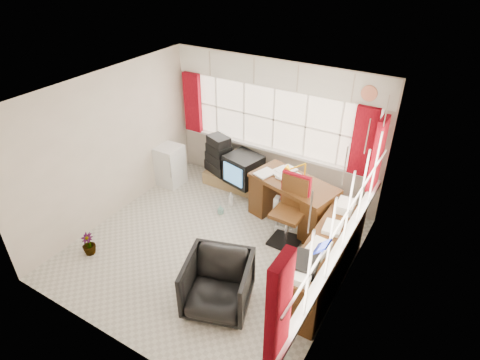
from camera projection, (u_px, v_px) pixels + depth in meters
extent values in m
plane|color=beige|center=(213.00, 248.00, 6.32)|extent=(4.00, 4.00, 0.00)
plane|color=beige|center=(274.00, 130.00, 7.13)|extent=(4.00, 0.00, 4.00)
plane|color=beige|center=(102.00, 267.00, 4.21)|extent=(4.00, 0.00, 4.00)
plane|color=beige|center=(109.00, 147.00, 6.54)|extent=(0.00, 4.00, 4.00)
plane|color=beige|center=(348.00, 226.00, 4.79)|extent=(0.00, 4.00, 4.00)
plane|color=white|center=(206.00, 96.00, 5.01)|extent=(4.00, 4.00, 0.00)
plane|color=#F8E2C4|center=(274.00, 120.00, 7.01)|extent=(3.60, 0.00, 3.60)
cube|color=white|center=(271.00, 150.00, 7.28)|extent=(3.70, 0.12, 0.05)
cube|color=white|center=(216.00, 107.00, 7.52)|extent=(0.03, 0.02, 1.10)
cube|color=white|center=(244.00, 113.00, 7.26)|extent=(0.03, 0.02, 1.10)
cube|color=white|center=(274.00, 120.00, 7.00)|extent=(0.03, 0.02, 1.10)
cube|color=white|center=(305.00, 127.00, 6.74)|extent=(0.03, 0.02, 1.10)
cube|color=white|center=(340.00, 135.00, 6.48)|extent=(0.03, 0.02, 1.10)
plane|color=#F8E2C4|center=(349.00, 212.00, 4.70)|extent=(0.00, 3.60, 3.60)
cube|color=white|center=(339.00, 248.00, 5.02)|extent=(0.12, 3.70, 0.05)
cube|color=white|center=(308.00, 275.00, 3.83)|extent=(0.02, 0.03, 1.10)
cube|color=white|center=(330.00, 240.00, 4.26)|extent=(0.02, 0.03, 1.10)
cube|color=white|center=(348.00, 211.00, 4.70)|extent=(0.02, 0.03, 1.10)
cube|color=white|center=(363.00, 188.00, 5.14)|extent=(0.02, 0.03, 1.10)
cube|color=white|center=(375.00, 167.00, 5.58)|extent=(0.02, 0.03, 1.10)
cube|color=maroon|center=(193.00, 103.00, 7.68)|extent=(0.35, 0.10, 1.15)
cube|color=maroon|center=(363.00, 142.00, 6.25)|extent=(0.35, 0.10, 1.15)
cube|color=maroon|center=(378.00, 154.00, 5.90)|extent=(0.10, 0.35, 1.15)
cube|color=maroon|center=(279.00, 308.00, 3.49)|extent=(0.10, 0.35, 1.15)
cube|color=white|center=(275.00, 75.00, 6.57)|extent=(3.95, 0.08, 0.48)
cube|color=white|center=(358.00, 151.00, 4.28)|extent=(0.08, 3.95, 0.48)
cube|color=#5A3415|center=(294.00, 183.00, 6.47)|extent=(1.55, 1.04, 0.07)
cube|color=#5A3415|center=(268.00, 191.00, 7.02)|extent=(0.48, 0.70, 0.75)
cube|color=#5A3415|center=(319.00, 218.00, 6.36)|extent=(0.48, 0.70, 0.75)
cube|color=white|center=(294.00, 181.00, 6.45)|extent=(0.32, 0.38, 0.02)
cube|color=white|center=(294.00, 181.00, 6.45)|extent=(0.32, 0.38, 0.02)
cube|color=white|center=(294.00, 181.00, 6.45)|extent=(0.32, 0.38, 0.02)
cube|color=white|center=(294.00, 180.00, 6.44)|extent=(0.32, 0.38, 0.02)
cube|color=white|center=(294.00, 180.00, 6.44)|extent=(0.32, 0.38, 0.02)
cube|color=white|center=(294.00, 180.00, 6.44)|extent=(0.32, 0.38, 0.02)
cylinder|color=yellow|center=(303.00, 186.00, 6.33)|extent=(0.10, 0.10, 0.02)
cylinder|color=yellow|center=(304.00, 175.00, 6.22)|extent=(0.02, 0.02, 0.39)
cone|color=yellow|center=(305.00, 167.00, 6.14)|extent=(0.15, 0.12, 0.16)
cube|color=black|center=(286.00, 241.00, 6.43)|extent=(0.49, 0.49, 0.04)
cylinder|color=silver|center=(287.00, 228.00, 6.30)|extent=(0.06, 0.06, 0.55)
cube|color=#5A3415|center=(288.00, 214.00, 6.15)|extent=(0.48, 0.46, 0.06)
cube|color=#5A3415|center=(296.00, 191.00, 6.17)|extent=(0.43, 0.06, 0.53)
cube|color=maroon|center=(296.00, 190.00, 6.15)|extent=(0.47, 0.07, 0.55)
imported|color=black|center=(218.00, 284.00, 5.15)|extent=(1.04, 1.06, 0.77)
cube|color=white|center=(288.00, 228.00, 6.67)|extent=(0.42, 0.20, 0.08)
cube|color=white|center=(278.00, 211.00, 6.57)|extent=(0.04, 0.12, 0.52)
cube|color=white|center=(282.00, 212.00, 6.55)|extent=(0.04, 0.12, 0.52)
cube|color=white|center=(285.00, 213.00, 6.53)|extent=(0.04, 0.12, 0.52)
cube|color=white|center=(289.00, 214.00, 6.51)|extent=(0.04, 0.12, 0.52)
cube|color=white|center=(292.00, 215.00, 6.49)|extent=(0.04, 0.12, 0.52)
cube|color=white|center=(296.00, 216.00, 6.46)|extent=(0.04, 0.12, 0.52)
cube|color=white|center=(299.00, 217.00, 6.44)|extent=(0.04, 0.12, 0.52)
cube|color=#5A3415|center=(325.00, 262.00, 5.52)|extent=(0.50, 2.00, 0.75)
cube|color=white|center=(302.00, 275.00, 4.72)|extent=(0.24, 0.32, 0.10)
cube|color=white|center=(319.00, 249.00, 5.11)|extent=(0.24, 0.32, 0.10)
cube|color=white|center=(333.00, 226.00, 5.50)|extent=(0.24, 0.32, 0.10)
cube|color=white|center=(345.00, 207.00, 5.89)|extent=(0.24, 0.32, 0.10)
cube|color=black|center=(305.00, 264.00, 4.86)|extent=(0.36, 0.43, 0.13)
cube|color=#A88654|center=(239.00, 182.00, 7.75)|extent=(1.40, 0.50, 0.25)
cube|color=black|center=(244.00, 169.00, 7.38)|extent=(0.71, 0.67, 0.54)
cube|color=#468AC7|center=(233.00, 175.00, 7.21)|extent=(0.45, 0.13, 0.37)
cube|color=black|center=(219.00, 167.00, 7.80)|extent=(0.64, 0.52, 0.20)
cube|color=black|center=(219.00, 158.00, 7.70)|extent=(0.59, 0.49, 0.19)
cube|color=black|center=(219.00, 149.00, 7.60)|extent=(0.54, 0.45, 0.18)
cube|color=black|center=(219.00, 141.00, 7.51)|extent=(0.49, 0.42, 0.17)
cube|color=white|center=(170.00, 165.00, 7.76)|extent=(0.47, 0.47, 0.79)
cube|color=silver|center=(170.00, 168.00, 7.43)|extent=(0.02, 0.02, 0.42)
imported|color=silver|center=(231.00, 199.00, 7.24)|extent=(0.13, 0.13, 0.27)
imported|color=#7EBCAD|center=(221.00, 210.00, 7.04)|extent=(0.08, 0.08, 0.17)
imported|color=black|center=(88.00, 244.00, 6.12)|extent=(0.21, 0.21, 0.37)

